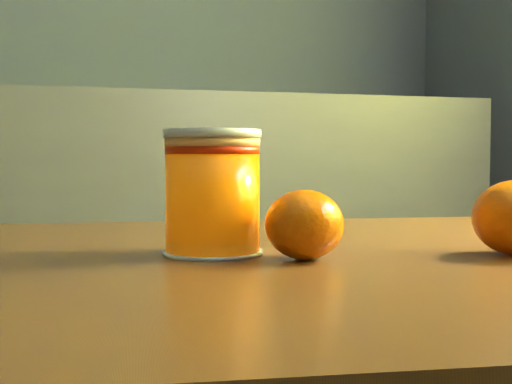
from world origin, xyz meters
name	(u,v)px	position (x,y,z in m)	size (l,w,h in m)	color
table	(415,352)	(0.81, 0.19, 0.59)	(0.98, 0.75, 0.68)	brown
juice_glass	(213,193)	(0.64, 0.22, 0.73)	(0.08, 0.08, 0.10)	#FE6A05
orange_front	(304,225)	(0.70, 0.17, 0.71)	(0.06, 0.06, 0.06)	#E96104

